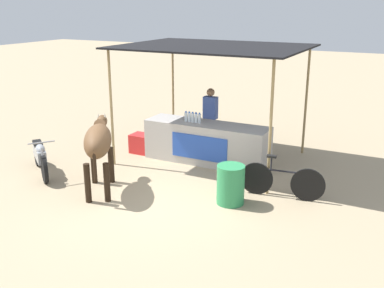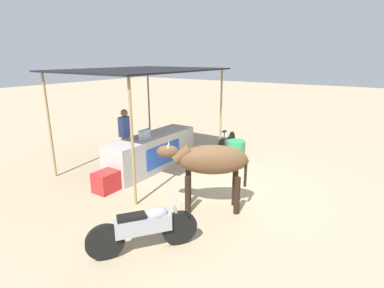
% 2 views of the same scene
% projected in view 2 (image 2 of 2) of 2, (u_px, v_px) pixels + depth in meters
% --- Properties ---
extents(ground_plane, '(60.00, 60.00, 0.00)m').
position_uv_depth(ground_plane, '(221.00, 185.00, 7.37)').
color(ground_plane, tan).
extents(stall_counter, '(3.00, 0.82, 0.96)m').
position_uv_depth(stall_counter, '(152.00, 152.00, 8.40)').
color(stall_counter, '#B2ADA8').
rests_on(stall_counter, ground).
extents(stall_awning, '(4.20, 3.20, 2.73)m').
position_uv_depth(stall_awning, '(141.00, 73.00, 7.96)').
color(stall_awning, black).
rests_on(stall_awning, ground).
extents(water_bottle_row, '(0.43, 0.07, 0.25)m').
position_uv_depth(water_bottle_row, '(144.00, 134.00, 7.93)').
color(water_bottle_row, silver).
rests_on(water_bottle_row, stall_counter).
extents(vendor_behind_counter, '(0.34, 0.22, 1.65)m').
position_uv_depth(vendor_behind_counter, '(126.00, 137.00, 8.49)').
color(vendor_behind_counter, '#383842').
rests_on(vendor_behind_counter, ground).
extents(cooler_box, '(0.60, 0.44, 0.48)m').
position_uv_depth(cooler_box, '(107.00, 181.00, 7.01)').
color(cooler_box, red).
rests_on(cooler_box, ground).
extents(water_barrel, '(0.53, 0.53, 0.76)m').
position_uv_depth(water_barrel, '(235.00, 154.00, 8.55)').
color(water_barrel, '#2D8C51').
rests_on(water_barrel, ground).
extents(cow, '(1.28, 1.73, 1.44)m').
position_uv_depth(cow, '(209.00, 162.00, 5.96)').
color(cow, brown).
rests_on(cow, ground).
extents(motorcycle_parked, '(1.48, 1.15, 0.90)m').
position_uv_depth(motorcycle_parked, '(145.00, 227.00, 4.77)').
color(motorcycle_parked, black).
rests_on(motorcycle_parked, ground).
extents(bicycle_leaning, '(1.65, 0.25, 0.85)m').
position_uv_depth(bicycle_leaning, '(226.00, 145.00, 9.55)').
color(bicycle_leaning, black).
rests_on(bicycle_leaning, ground).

